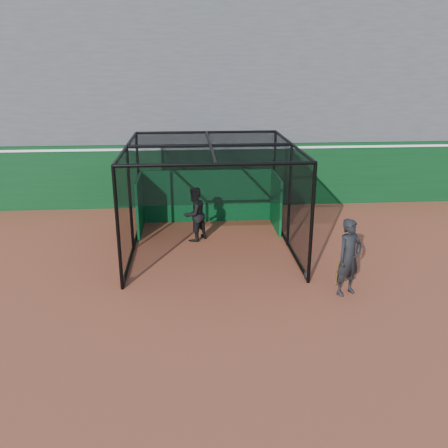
{
  "coord_description": "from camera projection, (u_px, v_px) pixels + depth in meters",
  "views": [
    {
      "loc": [
        -0.53,
        -10.03,
        5.55
      ],
      "look_at": [
        0.39,
        2.0,
        1.4
      ],
      "focal_mm": 38.0,
      "sensor_mm": 36.0,
      "label": 1
    }
  ],
  "objects": [
    {
      "name": "on_deck_player",
      "position": [
        349.0,
        257.0,
        11.65
      ],
      "size": [
        0.85,
        0.75,
        1.96
      ],
      "color": "black",
      "rests_on": "ground"
    },
    {
      "name": "outfield_wall",
      "position": [
        202.0,
        174.0,
        18.9
      ],
      "size": [
        50.0,
        0.5,
        2.5
      ],
      "color": "#093415",
      "rests_on": "ground"
    },
    {
      "name": "batting_cage",
      "position": [
        211.0,
        198.0,
        14.43
      ],
      "size": [
        4.95,
        5.53,
        3.22
      ],
      "color": "black",
      "rests_on": "ground"
    },
    {
      "name": "grandstand",
      "position": [
        198.0,
        86.0,
        21.42
      ],
      "size": [
        50.0,
        7.85,
        8.95
      ],
      "color": "#4C4C4F",
      "rests_on": "ground"
    },
    {
      "name": "batter",
      "position": [
        195.0,
        214.0,
        15.26
      ],
      "size": [
        1.08,
        1.08,
        1.77
      ],
      "primitive_type": "imported",
      "rotation": [
        0.0,
        0.0,
        3.92
      ],
      "color": "black",
      "rests_on": "ground"
    },
    {
      "name": "ground",
      "position": [
        214.0,
        307.0,
        11.3
      ],
      "size": [
        120.0,
        120.0,
        0.0
      ],
      "primitive_type": "plane",
      "color": "brown",
      "rests_on": "ground"
    }
  ]
}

